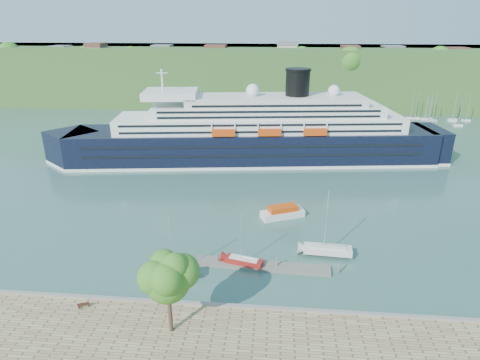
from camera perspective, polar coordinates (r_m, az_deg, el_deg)
ground at (r=53.28m, az=-2.95°, el=-18.14°), size 400.00×400.00×0.00m
far_hillside at (r=186.93m, az=3.38°, el=14.76°), size 400.00×50.00×24.00m
quay_coping at (r=52.40m, az=-3.01°, el=-17.31°), size 220.00×0.50×0.30m
cruise_ship at (r=102.62m, az=1.78°, el=9.04°), size 106.06×28.45×23.57m
park_bench at (r=55.48m, az=-21.39°, el=-16.10°), size 1.52×1.05×0.90m
promenade_tree at (r=46.32m, az=-10.16°, el=-15.17°), size 6.71×6.71×11.12m
floating_pontoon at (r=61.07m, az=3.12°, el=-12.06°), size 20.26×3.60×0.45m
sailboat_white_near at (r=57.10m, az=-9.24°, el=-9.79°), size 7.31×3.14×9.14m
sailboat_red at (r=59.19m, az=0.56°, el=-8.84°), size 6.51×3.23×8.11m
sailboat_white_far at (r=62.51m, az=12.64°, el=-6.40°), size 8.27×2.81×10.50m
tender_launch at (r=75.26m, az=6.07°, el=-4.48°), size 8.58×5.83×2.25m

